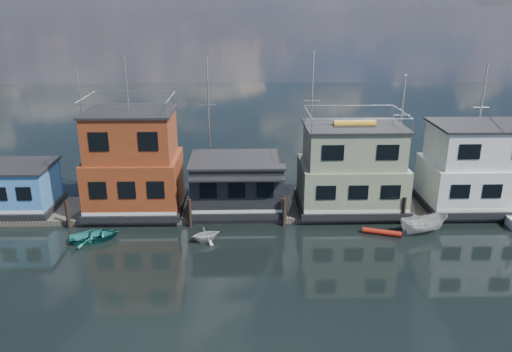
{
  "coord_description": "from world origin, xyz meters",
  "views": [
    {
      "loc": [
        0.07,
        -24.93,
        15.88
      ],
      "look_at": [
        0.98,
        12.0,
        3.0
      ],
      "focal_mm": 35.0,
      "sensor_mm": 36.0,
      "label": 1
    }
  ],
  "objects_px": {
    "red_kayak": "(382,232)",
    "houseboat_dark": "(237,183)",
    "houseboat_white": "(478,168)",
    "houseboat_blue": "(13,188)",
    "dinghy_teal": "(94,236)",
    "houseboat_green": "(352,169)",
    "dinghy_white": "(206,234)",
    "houseboat_red": "(134,164)",
    "motorboat": "(423,224)"
  },
  "relations": [
    {
      "from": "houseboat_red",
      "to": "houseboat_green",
      "type": "height_order",
      "value": "houseboat_red"
    },
    {
      "from": "houseboat_green",
      "to": "dinghy_teal",
      "type": "distance_m",
      "value": 19.91
    },
    {
      "from": "houseboat_blue",
      "to": "houseboat_white",
      "type": "relative_size",
      "value": 0.76
    },
    {
      "from": "red_kayak",
      "to": "dinghy_teal",
      "type": "bearing_deg",
      "value": -160.59
    },
    {
      "from": "dinghy_teal",
      "to": "houseboat_green",
      "type": "bearing_deg",
      "value": -93.44
    },
    {
      "from": "dinghy_white",
      "to": "dinghy_teal",
      "type": "bearing_deg",
      "value": 63.5
    },
    {
      "from": "houseboat_blue",
      "to": "dinghy_teal",
      "type": "xyz_separation_m",
      "value": [
        7.48,
        -4.93,
        -1.85
      ]
    },
    {
      "from": "motorboat",
      "to": "red_kayak",
      "type": "xyz_separation_m",
      "value": [
        -3.0,
        -0.15,
        -0.52
      ]
    },
    {
      "from": "houseboat_white",
      "to": "dinghy_white",
      "type": "bearing_deg",
      "value": -165.98
    },
    {
      "from": "houseboat_white",
      "to": "dinghy_teal",
      "type": "relative_size",
      "value": 2.45
    },
    {
      "from": "houseboat_blue",
      "to": "motorboat",
      "type": "relative_size",
      "value": 1.72
    },
    {
      "from": "houseboat_blue",
      "to": "houseboat_red",
      "type": "distance_m",
      "value": 9.69
    },
    {
      "from": "houseboat_blue",
      "to": "dinghy_white",
      "type": "bearing_deg",
      "value": -19.03
    },
    {
      "from": "motorboat",
      "to": "dinghy_teal",
      "type": "distance_m",
      "value": 23.51
    },
    {
      "from": "houseboat_dark",
      "to": "motorboat",
      "type": "distance_m",
      "value": 14.27
    },
    {
      "from": "houseboat_blue",
      "to": "red_kayak",
      "type": "height_order",
      "value": "houseboat_blue"
    },
    {
      "from": "houseboat_red",
      "to": "houseboat_green",
      "type": "distance_m",
      "value": 17.01
    },
    {
      "from": "red_kayak",
      "to": "houseboat_green",
      "type": "bearing_deg",
      "value": 126.32
    },
    {
      "from": "houseboat_blue",
      "to": "houseboat_white",
      "type": "height_order",
      "value": "houseboat_white"
    },
    {
      "from": "red_kayak",
      "to": "houseboat_dark",
      "type": "bearing_deg",
      "value": 175.0
    },
    {
      "from": "houseboat_blue",
      "to": "houseboat_dark",
      "type": "distance_m",
      "value": 17.5
    },
    {
      "from": "houseboat_dark",
      "to": "houseboat_green",
      "type": "relative_size",
      "value": 0.88
    },
    {
      "from": "motorboat",
      "to": "red_kayak",
      "type": "bearing_deg",
      "value": 80.63
    },
    {
      "from": "houseboat_blue",
      "to": "houseboat_red",
      "type": "xyz_separation_m",
      "value": [
        9.5,
        0.0,
        1.9
      ]
    },
    {
      "from": "houseboat_blue",
      "to": "houseboat_green",
      "type": "relative_size",
      "value": 0.76
    },
    {
      "from": "houseboat_green",
      "to": "houseboat_dark",
      "type": "bearing_deg",
      "value": -179.88
    },
    {
      "from": "houseboat_white",
      "to": "dinghy_teal",
      "type": "distance_m",
      "value": 29.61
    },
    {
      "from": "motorboat",
      "to": "houseboat_blue",
      "type": "bearing_deg",
      "value": 69.71
    },
    {
      "from": "motorboat",
      "to": "red_kayak",
      "type": "height_order",
      "value": "motorboat"
    },
    {
      "from": "houseboat_dark",
      "to": "dinghy_teal",
      "type": "relative_size",
      "value": 2.16
    },
    {
      "from": "houseboat_red",
      "to": "red_kayak",
      "type": "xyz_separation_m",
      "value": [
        18.47,
        -4.53,
        -3.9
      ]
    },
    {
      "from": "houseboat_red",
      "to": "houseboat_white",
      "type": "xyz_separation_m",
      "value": [
        27.0,
        0.0,
        -0.57
      ]
    },
    {
      "from": "houseboat_dark",
      "to": "houseboat_white",
      "type": "bearing_deg",
      "value": 0.06
    },
    {
      "from": "dinghy_teal",
      "to": "houseboat_white",
      "type": "bearing_deg",
      "value": -98.33
    },
    {
      "from": "houseboat_green",
      "to": "houseboat_white",
      "type": "xyz_separation_m",
      "value": [
        10.0,
        -0.0,
        -0.01
      ]
    },
    {
      "from": "houseboat_green",
      "to": "motorboat",
      "type": "height_order",
      "value": "houseboat_green"
    },
    {
      "from": "houseboat_red",
      "to": "dinghy_white",
      "type": "bearing_deg",
      "value": -42.23
    },
    {
      "from": "houseboat_blue",
      "to": "houseboat_dark",
      "type": "relative_size",
      "value": 0.86
    },
    {
      "from": "houseboat_red",
      "to": "dinghy_white",
      "type": "height_order",
      "value": "houseboat_red"
    },
    {
      "from": "houseboat_red",
      "to": "houseboat_white",
      "type": "height_order",
      "value": "houseboat_red"
    },
    {
      "from": "dinghy_white",
      "to": "red_kayak",
      "type": "bearing_deg",
      "value": -110.46
    },
    {
      "from": "houseboat_blue",
      "to": "houseboat_dark",
      "type": "height_order",
      "value": "houseboat_dark"
    },
    {
      "from": "houseboat_blue",
      "to": "motorboat",
      "type": "bearing_deg",
      "value": -8.05
    },
    {
      "from": "houseboat_dark",
      "to": "red_kayak",
      "type": "bearing_deg",
      "value": -23.31
    },
    {
      "from": "motorboat",
      "to": "dinghy_teal",
      "type": "bearing_deg",
      "value": 79.08
    },
    {
      "from": "houseboat_dark",
      "to": "red_kayak",
      "type": "distance_m",
      "value": 11.62
    },
    {
      "from": "houseboat_blue",
      "to": "houseboat_green",
      "type": "xyz_separation_m",
      "value": [
        26.5,
        0.0,
        1.34
      ]
    },
    {
      "from": "houseboat_red",
      "to": "dinghy_white",
      "type": "relative_size",
      "value": 5.61
    },
    {
      "from": "houseboat_dark",
      "to": "dinghy_white",
      "type": "relative_size",
      "value": 3.5
    },
    {
      "from": "houseboat_blue",
      "to": "houseboat_dark",
      "type": "xyz_separation_m",
      "value": [
        17.5,
        -0.02,
        0.21
      ]
    }
  ]
}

